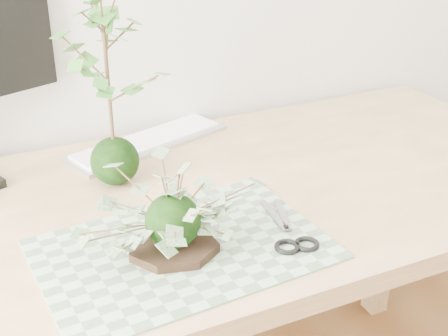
{
  "coord_description": "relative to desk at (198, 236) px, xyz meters",
  "views": [
    {
      "loc": [
        -0.42,
        0.26,
        1.33
      ],
      "look_at": [
        0.0,
        1.14,
        0.84
      ],
      "focal_mm": 50.0,
      "sensor_mm": 36.0,
      "label": 1
    }
  ],
  "objects": [
    {
      "name": "desk",
      "position": [
        0.0,
        0.0,
        0.0
      ],
      "size": [
        1.6,
        0.7,
        0.74
      ],
      "color": "tan",
      "rests_on": "ground_plane"
    },
    {
      "name": "cutting_mat",
      "position": [
        -0.09,
        -0.16,
        0.09
      ],
      "size": [
        0.49,
        0.34,
        0.0
      ],
      "primitive_type": "cube",
      "rotation": [
        0.0,
        0.0,
        0.06
      ],
      "color": "#596D56",
      "rests_on": "desk"
    },
    {
      "name": "stone_dish",
      "position": [
        -0.11,
        -0.16,
        0.1
      ],
      "size": [
        0.19,
        0.19,
        0.01
      ],
      "primitive_type": "cylinder",
      "rotation": [
        0.0,
        0.0,
        -0.24
      ],
      "color": "black",
      "rests_on": "cutting_mat"
    },
    {
      "name": "ivy_kokedama",
      "position": [
        -0.11,
        -0.16,
        0.19
      ],
      "size": [
        0.33,
        0.33,
        0.18
      ],
      "rotation": [
        0.0,
        0.0,
        0.39
      ],
      "color": "black",
      "rests_on": "stone_dish"
    },
    {
      "name": "maple_kokedama",
      "position": [
        -0.12,
        0.12,
        0.37
      ],
      "size": [
        0.24,
        0.24,
        0.4
      ],
      "rotation": [
        0.0,
        0.0,
        0.15
      ],
      "color": "black",
      "rests_on": "desk"
    },
    {
      "name": "keyboard",
      "position": [
        -0.0,
        0.27,
        0.09
      ],
      "size": [
        0.4,
        0.23,
        0.01
      ],
      "rotation": [
        0.0,
        0.0,
        0.31
      ],
      "color": "#B5B5BA",
      "rests_on": "desk"
    },
    {
      "name": "scissors",
      "position": [
        0.09,
        -0.21,
        0.1
      ],
      "size": [
        0.09,
        0.18,
        0.01
      ],
      "rotation": [
        0.0,
        0.0,
        -0.21
      ],
      "color": "gray",
      "rests_on": "cutting_mat"
    }
  ]
}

